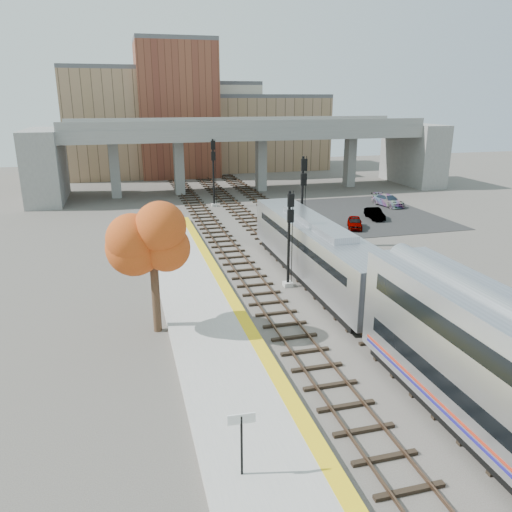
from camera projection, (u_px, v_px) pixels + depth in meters
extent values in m
plane|color=#47423D|center=(369.00, 350.00, 24.89)|extent=(160.00, 160.00, 0.00)
cube|color=#9E9E99|center=(227.00, 367.00, 23.03)|extent=(4.50, 60.00, 0.35)
cube|color=yellow|center=(267.00, 358.00, 23.45)|extent=(0.70, 60.00, 0.01)
cube|color=black|center=(246.00, 274.00, 35.57)|extent=(2.50, 95.00, 0.14)
cube|color=brown|center=(237.00, 273.00, 35.36)|extent=(0.07, 95.00, 0.14)
cube|color=brown|center=(256.00, 271.00, 35.71)|extent=(0.07, 95.00, 0.14)
cube|color=black|center=(302.00, 269.00, 36.61)|extent=(2.50, 95.00, 0.14)
cube|color=brown|center=(293.00, 268.00, 36.40)|extent=(0.07, 95.00, 0.14)
cube|color=brown|center=(311.00, 266.00, 36.76)|extent=(0.07, 95.00, 0.14)
cube|color=black|center=(352.00, 264.00, 37.61)|extent=(2.50, 95.00, 0.14)
cube|color=brown|center=(343.00, 263.00, 37.40)|extent=(0.07, 95.00, 0.14)
cube|color=brown|center=(361.00, 262.00, 37.75)|extent=(0.07, 95.00, 0.14)
cube|color=slate|center=(246.00, 132.00, 65.18)|extent=(46.00, 10.00, 1.50)
cube|color=slate|center=(256.00, 124.00, 60.39)|extent=(46.00, 0.20, 1.00)
cube|color=slate|center=(238.00, 121.00, 69.22)|extent=(46.00, 0.20, 1.00)
cube|color=slate|center=(115.00, 169.00, 62.24)|extent=(1.20, 1.60, 7.00)
cube|color=slate|center=(179.00, 167.00, 64.23)|extent=(1.20, 1.60, 7.00)
cube|color=slate|center=(261.00, 164.00, 66.97)|extent=(1.20, 1.60, 7.00)
cube|color=slate|center=(350.00, 161.00, 70.20)|extent=(1.20, 1.60, 7.00)
cube|color=slate|center=(45.00, 166.00, 60.02)|extent=(4.00, 12.00, 8.50)
cube|color=slate|center=(413.00, 154.00, 72.46)|extent=(4.00, 12.00, 8.50)
cube|color=#937355|center=(125.00, 124.00, 79.77)|extent=(18.00, 14.00, 16.00)
cube|color=#4C4C4F|center=(121.00, 69.00, 77.26)|extent=(18.00, 14.00, 0.60)
cube|color=beige|center=(207.00, 128.00, 88.16)|extent=(16.00, 16.00, 14.00)
cube|color=#4C4C4F|center=(205.00, 84.00, 85.95)|extent=(16.00, 16.00, 0.60)
cube|color=brown|center=(177.00, 111.00, 78.40)|extent=(12.00, 10.00, 20.00)
cube|color=#4C4C4F|center=(174.00, 40.00, 75.28)|extent=(12.00, 10.00, 0.60)
cube|color=#937355|center=(264.00, 133.00, 89.11)|extent=(20.00, 14.00, 12.00)
cube|color=#4C4C4F|center=(264.00, 96.00, 87.20)|extent=(20.00, 14.00, 0.60)
cube|color=black|center=(365.00, 214.00, 54.12)|extent=(14.00, 18.00, 0.04)
cube|color=#A8AAB2|center=(316.00, 248.00, 33.63)|extent=(3.00, 19.00, 3.20)
cube|color=black|center=(274.00, 210.00, 42.21)|extent=(2.20, 0.06, 1.10)
cube|color=black|center=(316.00, 240.00, 33.45)|extent=(3.02, 16.15, 0.50)
cube|color=black|center=(315.00, 274.00, 34.19)|extent=(2.70, 17.10, 0.50)
cube|color=#A8AAB2|center=(317.00, 222.00, 33.09)|extent=(1.60, 9.50, 0.40)
cube|color=#9E9E99|center=(288.00, 284.00, 33.31)|extent=(0.60, 0.60, 0.30)
cylinder|color=black|center=(289.00, 240.00, 32.38)|extent=(0.18, 0.18, 6.43)
cube|color=black|center=(291.00, 200.00, 31.35)|extent=(0.41, 0.18, 0.83)
cube|color=black|center=(291.00, 216.00, 31.65)|extent=(0.41, 0.18, 0.83)
cube|color=#9E9E99|center=(301.00, 244.00, 42.35)|extent=(0.60, 0.60, 0.30)
cylinder|color=black|center=(302.00, 202.00, 41.25)|extent=(0.22, 0.22, 7.54)
cube|color=black|center=(304.00, 165.00, 40.07)|extent=(0.48, 0.18, 0.97)
cube|color=black|center=(304.00, 180.00, 40.43)|extent=(0.48, 0.18, 0.97)
cube|color=#9E9E99|center=(214.00, 205.00, 57.94)|extent=(0.60, 0.60, 0.30)
cylinder|color=black|center=(213.00, 173.00, 56.83)|extent=(0.22, 0.22, 7.65)
cube|color=black|center=(213.00, 145.00, 55.64)|extent=(0.49, 0.18, 0.98)
cube|color=black|center=(213.00, 156.00, 56.00)|extent=(0.49, 0.18, 0.98)
cylinder|color=black|center=(242.00, 446.00, 15.90)|extent=(0.08, 0.08, 2.20)
cube|color=white|center=(241.00, 419.00, 15.60)|extent=(0.90, 0.10, 0.35)
cylinder|color=#382619|center=(155.00, 287.00, 26.26)|extent=(0.44, 0.44, 5.01)
ellipsoid|color=#CF461B|center=(152.00, 235.00, 25.39)|extent=(3.60, 3.60, 3.58)
imported|color=#99999E|center=(355.00, 222.00, 47.88)|extent=(2.56, 3.60, 1.14)
imported|color=#99999E|center=(375.00, 214.00, 51.58)|extent=(1.61, 3.53, 1.12)
imported|color=#99999E|center=(388.00, 200.00, 57.80)|extent=(2.62, 4.75, 1.30)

